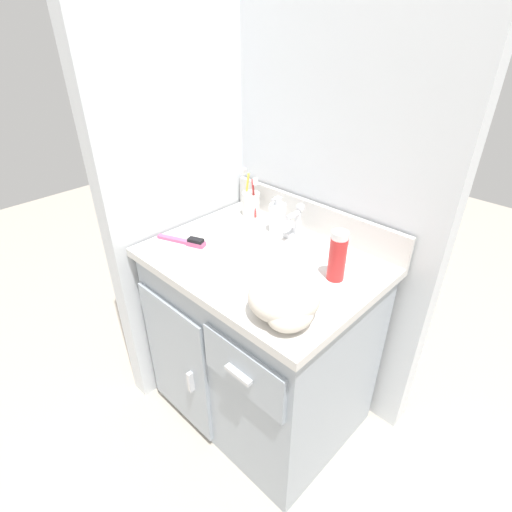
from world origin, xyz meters
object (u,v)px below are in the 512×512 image
shaving_cream_can (338,256)px  soap_dispenser (277,217)px  toothbrush_cup (251,203)px  hairbrush (188,241)px  hand_towel (285,300)px

shaving_cream_can → soap_dispenser: bearing=162.4°
toothbrush_cup → hairbrush: toothbrush_cup is taller
soap_dispenser → hairbrush: 0.34m
shaving_cream_can → hand_towel: bearing=-89.1°
toothbrush_cup → shaving_cream_can: bearing=-15.4°
toothbrush_cup → shaving_cream_can: (0.51, -0.14, 0.03)m
soap_dispenser → hand_towel: bearing=-46.0°
shaving_cream_can → hairbrush: size_ratio=0.87×
hand_towel → soap_dispenser: bearing=134.0°
shaving_cream_can → hairbrush: 0.54m
toothbrush_cup → hand_towel: 0.64m
shaving_cream_can → toothbrush_cup: bearing=164.6°
hand_towel → toothbrush_cup: bearing=143.0°
soap_dispenser → toothbrush_cup: bearing=168.9°
shaving_cream_can → hairbrush: (-0.51, -0.19, -0.07)m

